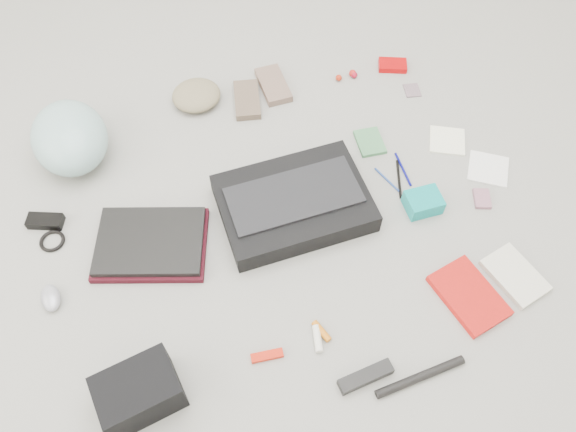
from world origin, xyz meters
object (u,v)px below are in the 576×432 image
object	(u,v)px
camera_bag	(139,392)
accordion_wallet	(423,202)
laptop	(150,241)
book_red	(469,296)
bike_helmet	(70,138)
messenger_bag	(294,203)

from	to	relation	value
camera_bag	accordion_wallet	distance (m)	1.04
laptop	camera_bag	size ratio (longest dim) A/B	1.59
camera_bag	book_red	world-z (taller)	camera_bag
accordion_wallet	camera_bag	bearing A→B (deg)	-159.61
laptop	bike_helmet	xyz separation A→B (m)	(-0.16, 0.45, 0.06)
bike_helmet	accordion_wallet	bearing A→B (deg)	-33.27
messenger_bag	book_red	size ratio (longest dim) A/B	2.11
messenger_bag	laptop	world-z (taller)	messenger_bag
laptop	camera_bag	xyz separation A→B (m)	(-0.13, -0.46, 0.03)
messenger_bag	camera_bag	distance (m)	0.73
messenger_bag	book_red	world-z (taller)	messenger_bag
bike_helmet	book_red	size ratio (longest dim) A/B	1.41
laptop	bike_helmet	bearing A→B (deg)	129.46
messenger_bag	accordion_wallet	size ratio (longest dim) A/B	4.18
messenger_bag	laptop	xyz separation A→B (m)	(-0.47, 0.03, -0.00)
book_red	bike_helmet	bearing A→B (deg)	126.58
laptop	accordion_wallet	xyz separation A→B (m)	(0.87, -0.16, -0.01)
laptop	bike_helmet	size ratio (longest dim) A/B	1.05
camera_bag	book_red	bearing A→B (deg)	-9.56
bike_helmet	book_red	distance (m)	1.39
book_red	camera_bag	bearing A→B (deg)	167.51
messenger_bag	camera_bag	world-z (taller)	camera_bag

